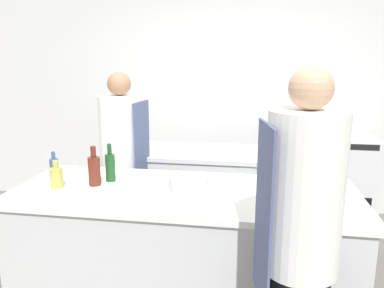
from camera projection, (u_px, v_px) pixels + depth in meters
name	position (u px, v px, depth m)	size (l,w,h in m)	color
wall_back	(216.00, 93.00, 4.51)	(8.00, 0.06, 2.80)	silver
prep_counter	(184.00, 251.00, 2.66)	(2.36, 0.92, 0.91)	silver
pass_counter	(203.00, 194.00, 3.81)	(1.70, 0.74, 0.91)	silver
oven_range	(332.00, 181.00, 4.10)	(0.79, 0.73, 1.00)	silver
chef_at_prep_near	(299.00, 254.00, 1.77)	(0.39, 0.37, 1.76)	black
chef_at_stove	(123.00, 167.00, 3.39)	(0.40, 0.38, 1.69)	black
bottle_olive_oil	(57.00, 177.00, 2.60)	(0.09, 0.09, 0.20)	#B2A84C
bottle_vinegar	(54.00, 167.00, 2.84)	(0.06, 0.06, 0.20)	#2D5175
bottle_wine	(110.00, 166.00, 2.75)	(0.07, 0.07, 0.28)	#19471E
bottle_cooking_oil	(94.00, 170.00, 2.65)	(0.09, 0.09, 0.28)	#5B2319
bowl_mixing_large	(189.00, 183.00, 2.59)	(0.28, 0.28, 0.08)	#B7BABC
bowl_prep_small	(315.00, 196.00, 2.34)	(0.16, 0.16, 0.08)	white
cup	(51.00, 177.00, 2.72)	(0.08, 0.08, 0.09)	white
cutting_board	(252.00, 188.00, 2.60)	(0.32, 0.18, 0.01)	white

